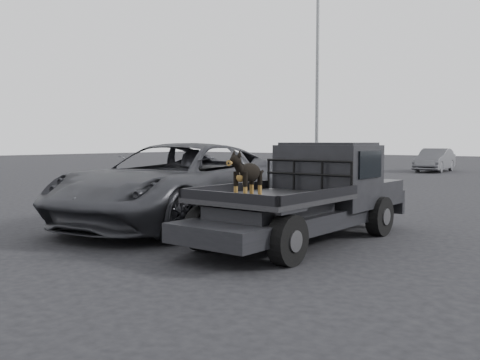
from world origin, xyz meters
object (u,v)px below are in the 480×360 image
Objects in this scene: flatbed_ute at (302,217)px; floodlight_near at (318,28)px; distant_car_a at (435,160)px; dog at (248,176)px; parked_suv at (177,184)px.

floodlight_near is at bearing 119.75° from flatbed_ute.
floodlight_near reaches higher than distant_car_a.
flatbed_ute is at bearing 94.06° from dog.
flatbed_ute is 7.30× the size of dog.
parked_suv reaches higher than flatbed_ute.
dog is 0.05× the size of floodlight_near.
parked_suv reaches higher than distant_car_a.
dog is (0.12, -1.75, 0.83)m from flatbed_ute.
floodlight_near is at bearing 101.52° from parked_suv.
parked_suv reaches higher than dog.
floodlight_near is (-9.78, 17.11, 7.36)m from flatbed_ute.
flatbed_ute is at bearing -60.25° from floodlight_near.
parked_suv is 19.47m from floodlight_near.
parked_suv is 0.44× the size of floodlight_near.
dog is 0.12× the size of parked_suv.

